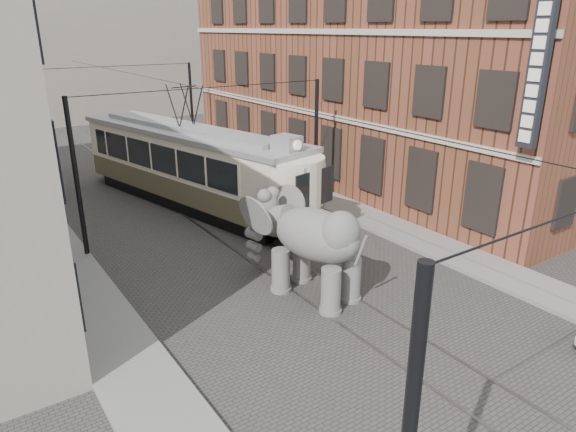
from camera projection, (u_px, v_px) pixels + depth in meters
ground at (299, 278)px, 17.95m from camera, size 120.00×120.00×0.00m
tram_rails at (299, 278)px, 17.94m from camera, size 1.54×80.00×0.02m
sidewalk_right at (419, 239)px, 21.09m from camera, size 2.00×60.00×0.15m
sidewalk_left at (110, 336)px, 14.49m from camera, size 2.00×60.00×0.15m
brick_building at (368, 69)px, 28.69m from camera, size 8.00×26.00×12.00m
distant_block at (43, 41)px, 46.61m from camera, size 28.00×10.00×14.00m
catenary at (223, 165)px, 20.69m from camera, size 11.00×30.20×6.00m
tram at (188, 147)px, 24.45m from camera, size 6.08×14.67×5.70m
elephant at (316, 249)px, 16.29m from camera, size 4.08×5.84×3.25m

